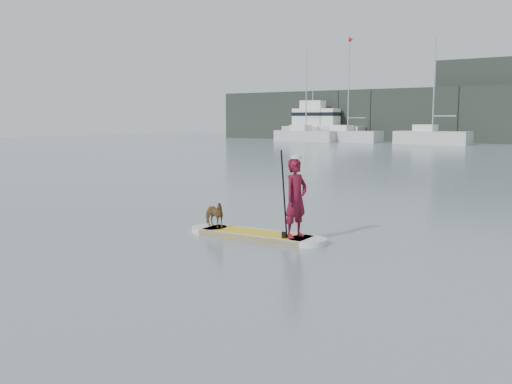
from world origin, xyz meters
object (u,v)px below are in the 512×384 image
Objects in this scene: sailboat_b at (347,135)px; motor_yacht_b at (320,126)px; sailboat_a at (305,135)px; sailboat_c at (432,137)px; paddleboard at (256,235)px; paddler at (296,198)px; dog at (213,214)px.

sailboat_b is 5.10m from motor_yacht_b.
sailboat_a is 14.29m from sailboat_c.
paddler reaches higher than paddleboard.
motor_yacht_b is (-26.73, 50.42, 0.82)m from paddler.
paddler reaches higher than dog.
sailboat_c reaches higher than sailboat_a.
paddleboard is 53.49m from sailboat_a.
sailboat_a reaches higher than dog.
sailboat_c is (-10.30, 47.58, 0.37)m from dog.
sailboat_a is (-25.71, 46.89, 0.68)m from paddleboard.
paddler is 2.30× the size of dog.
motor_yacht_b reaches higher than dog.
paddler is at bearing -60.44° from sailboat_b.
sailboat_a is 0.93× the size of sailboat_b.
motor_yacht_b is (-0.05, 3.58, 1.02)m from sailboat_a.
paddler is 53.17m from sailboat_b.
sailboat_c reaches higher than paddleboard.
sailboat_a is 1.09× the size of motor_yacht_b.
dog is 0.07× the size of motor_yacht_b.
motor_yacht_b is at bearing 37.98° from paddler.
paddleboard is 52.83m from sailboat_b.
sailboat_b is 9.81m from sailboat_c.
dog is at bearing 103.31° from paddler.
sailboat_a is at bearing 115.48° from paddleboard.
sailboat_a is at bearing 40.62° from dog.
sailboat_c is at bearing 25.21° from dog.
sailboat_c is (-12.41, 47.46, -0.15)m from paddler.
motor_yacht_b is at bearing 38.97° from dog.
sailboat_b is at bearing 176.97° from sailboat_c.
sailboat_a reaches higher than motor_yacht_b.
sailboat_c reaches higher than paddler.
sailboat_c is (9.77, -0.87, -0.01)m from sailboat_b.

